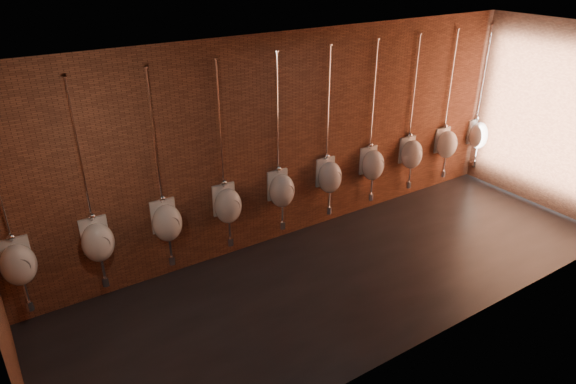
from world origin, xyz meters
name	(u,v)px	position (x,y,z in m)	size (l,w,h in m)	color
ground	(353,276)	(0.00, 0.00, 0.00)	(8.50, 8.50, 0.00)	black
room_shell	(362,143)	(0.00, 0.00, 2.01)	(8.54, 3.04, 3.22)	black
urinal_0	(18,263)	(-3.99, 1.36, 0.90)	(0.42, 0.37, 2.72)	white
urinal_1	(98,241)	(-3.08, 1.36, 0.90)	(0.42, 0.37, 2.72)	white
urinal_2	(167,222)	(-2.16, 1.36, 0.90)	(0.42, 0.37, 2.72)	white
urinal_3	(228,205)	(-1.25, 1.36, 0.90)	(0.42, 0.37, 2.72)	white
urinal_4	(282,190)	(-0.34, 1.36, 0.90)	(0.42, 0.37, 2.72)	white
urinal_5	(330,176)	(0.57, 1.36, 0.90)	(0.42, 0.37, 2.72)	white
urinal_6	(373,164)	(1.48, 1.36, 0.90)	(0.42, 0.37, 2.72)	white
urinal_7	(411,153)	(2.39, 1.36, 0.90)	(0.42, 0.37, 2.72)	white
urinal_8	(447,144)	(3.30, 1.36, 0.90)	(0.42, 0.37, 2.72)	white
urinal_9	(479,135)	(4.21, 1.36, 0.90)	(0.42, 0.37, 2.72)	white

